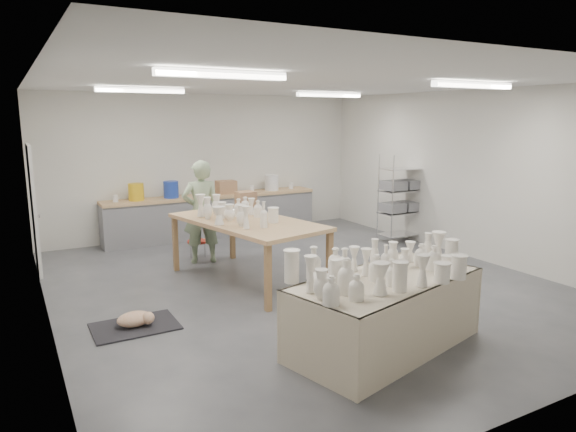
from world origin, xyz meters
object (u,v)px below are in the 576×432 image
red_stool (197,242)px  work_table (243,219)px  potter (201,212)px  drying_table (385,309)px

red_stool → work_table: bearing=-80.6°
work_table → potter: bearing=89.2°
red_stool → potter: bearing=-90.0°
drying_table → red_stool: 4.54m
work_table → potter: potter is taller
drying_table → potter: potter is taller
work_table → potter: (-0.25, 1.21, -0.06)m
potter → red_stool: 0.66m
drying_table → work_table: (-0.35, 3.02, 0.52)m
drying_table → red_stool: bearing=83.0°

